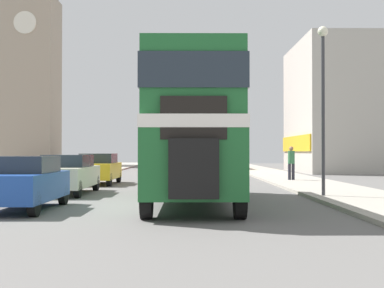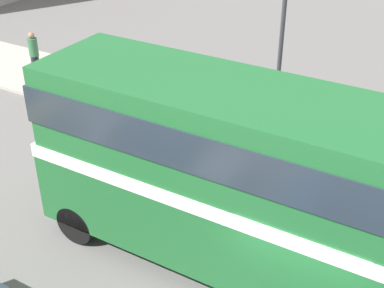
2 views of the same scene
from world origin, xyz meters
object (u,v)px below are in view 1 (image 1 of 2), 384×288
car_parked_near (23,182)px  car_parked_mid (68,174)px  car_parked_far (98,168)px  double_decker_bus (192,122)px  bus_distant (203,142)px  pedestrian_walking (291,161)px  street_lamp (323,85)px  church_tower (32,32)px

car_parked_near → car_parked_mid: car_parked_mid is taller
car_parked_far → car_parked_near: bearing=-90.5°
double_decker_bus → car_parked_mid: bearing=142.4°
car_parked_mid → car_parked_far: (0.15, 6.22, 0.01)m
bus_distant → car_parked_near: bearing=-99.4°
car_parked_near → double_decker_bus: bearing=23.2°
pedestrian_walking → street_lamp: 10.74m
street_lamp → car_parked_mid: bearing=166.4°
bus_distant → street_lamp: 33.19m
car_parked_near → car_parked_far: (0.10, 11.93, 0.02)m
double_decker_bus → street_lamp: (4.55, 1.43, 1.38)m
car_parked_near → pedestrian_walking: size_ratio=2.23×
double_decker_bus → street_lamp: 4.96m
car_parked_mid → church_tower: bearing=107.9°
car_parked_far → street_lamp: 12.89m
double_decker_bus → car_parked_far: (-4.64, 9.91, -1.78)m
church_tower → car_parked_near: bearing=-74.0°
double_decker_bus → car_parked_far: size_ratio=2.29×
double_decker_bus → street_lamp: size_ratio=1.71×
pedestrian_walking → church_tower: size_ratio=0.06×
pedestrian_walking → street_lamp: size_ratio=0.31×
car_parked_far → pedestrian_walking: (10.08, 1.85, 0.34)m
double_decker_bus → car_parked_near: 5.45m
street_lamp → bus_distant: bearing=95.6°
car_parked_far → street_lamp: size_ratio=0.75×
street_lamp → church_tower: church_tower is taller
street_lamp → church_tower: 53.57m
church_tower → pedestrian_walking: bearing=-55.9°
double_decker_bus → car_parked_near: bearing=-156.8°
pedestrian_walking → street_lamp: (-0.89, -10.33, 2.82)m
car_parked_far → bus_distant: bearing=76.4°
pedestrian_walking → car_parked_near: bearing=-126.4°
pedestrian_walking → car_parked_mid: bearing=-141.7°
bus_distant → car_parked_mid: (-6.07, -30.74, -1.77)m
double_decker_bus → car_parked_mid: double_decker_bus is taller
car_parked_mid → street_lamp: size_ratio=0.79×
car_parked_near → car_parked_mid: bearing=90.5°
double_decker_bus → street_lamp: bearing=17.4°
car_parked_far → street_lamp: bearing=-42.7°
church_tower → car_parked_mid: bearing=-72.1°
bus_distant → car_parked_mid: size_ratio=2.35×
car_parked_near → church_tower: size_ratio=0.13×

